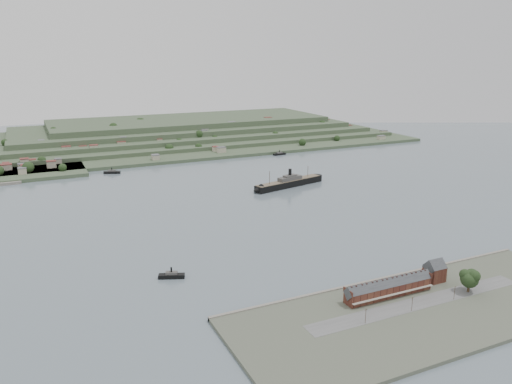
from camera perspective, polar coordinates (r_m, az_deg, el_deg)
name	(u,v)px	position (r m, az deg, el deg)	size (l,w,h in m)	color
ground	(270,213)	(431.83, 1.64, -2.43)	(1400.00, 1400.00, 0.00)	slate
near_shore	(425,308)	(289.83, 18.80, -12.48)	(220.00, 80.00, 2.60)	#4C5142
terrace_row	(389,288)	(293.27, 14.92, -10.53)	(55.60, 9.80, 11.07)	#48211A
gabled_building	(434,271)	(319.04, 19.73, -8.49)	(10.40, 10.18, 14.09)	#48211A
far_peninsula	(174,134)	(798.50, -9.32, 6.59)	(760.00, 309.00, 30.00)	#3A4E34
steamship	(287,183)	(515.75, 3.56, 1.02)	(92.09, 30.99, 22.38)	black
tugboat	(172,275)	(314.58, -9.63, -9.38)	(16.37, 9.94, 7.17)	black
ferry_west	(112,172)	(597.70, -16.14, 2.20)	(19.22, 11.40, 6.97)	black
ferry_east	(279,154)	(681.56, 2.69, 4.38)	(18.00, 6.16, 6.64)	black
fig_tree	(471,278)	(310.89, 23.32, -9.02)	(12.64, 10.94, 14.10)	#3E2E1D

